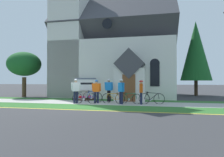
{
  "coord_description": "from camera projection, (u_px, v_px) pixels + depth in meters",
  "views": [
    {
      "loc": [
        4.54,
        -11.9,
        1.59
      ],
      "look_at": [
        1.31,
        3.4,
        1.79
      ],
      "focal_mm": 31.1,
      "sensor_mm": 36.0,
      "label": 1
    }
  ],
  "objects": [
    {
      "name": "ground",
      "position": [
        98.0,
        100.0,
        16.47
      ],
      "size": [
        140.0,
        140.0,
        0.0
      ],
      "primitive_type": "plane",
      "color": "#333335"
    },
    {
      "name": "curb_paint_stripe",
      "position": [
        80.0,
        110.0,
        10.61
      ],
      "size": [
        28.0,
        0.16,
        0.01
      ],
      "primitive_type": "cube",
      "color": "yellow",
      "rests_on": "ground"
    },
    {
      "name": "church_sign",
      "position": [
        85.0,
        85.0,
        16.87
      ],
      "size": [
        1.89,
        0.22,
        1.85
      ],
      "color": "slate",
      "rests_on": "ground"
    },
    {
      "name": "flower_bed",
      "position": [
        84.0,
        98.0,
        16.48
      ],
      "size": [
        1.88,
        1.88,
        0.34
      ],
      "color": "#382319",
      "rests_on": "ground"
    },
    {
      "name": "cyclist_in_orange_jersey",
      "position": [
        96.0,
        90.0,
        13.74
      ],
      "size": [
        0.66,
        0.29,
        1.66
      ],
      "color": "#191E38",
      "rests_on": "ground"
    },
    {
      "name": "bicycle_blue",
      "position": [
        152.0,
        98.0,
        13.4
      ],
      "size": [
        1.76,
        0.25,
        0.86
      ],
      "color": "black",
      "rests_on": "ground"
    },
    {
      "name": "roadside_conifer",
      "position": [
        196.0,
        51.0,
        21.02
      ],
      "size": [
        3.23,
        3.23,
        8.1
      ],
      "color": "#3D2D1E",
      "rests_on": "ground"
    },
    {
      "name": "church_building",
      "position": [
        112.0,
        49.0,
        21.14
      ],
      "size": [
        12.08,
        11.03,
        14.48
      ],
      "color": "silver",
      "rests_on": "ground"
    },
    {
      "name": "bicycle_red",
      "position": [
        85.0,
        98.0,
        13.7
      ],
      "size": [
        1.77,
        0.33,
        0.85
      ],
      "color": "black",
      "rests_on": "ground"
    },
    {
      "name": "cyclist_in_green_jersey",
      "position": [
        141.0,
        90.0,
        13.12
      ],
      "size": [
        0.27,
        0.67,
        1.64
      ],
      "color": "#191E38",
      "rests_on": "ground"
    },
    {
      "name": "church_lawn",
      "position": [
        105.0,
        100.0,
        16.12
      ],
      "size": [
        24.0,
        1.52,
        0.01
      ],
      "primitive_type": "cube",
      "color": "#2D6628",
      "rests_on": "ground"
    },
    {
      "name": "cyclist_in_blue_jersey",
      "position": [
        121.0,
        89.0,
        13.2
      ],
      "size": [
        0.48,
        0.62,
        1.73
      ],
      "color": "#191E38",
      "rests_on": "ground"
    },
    {
      "name": "sidewalk_slab",
      "position": [
        98.0,
        103.0,
        14.16
      ],
      "size": [
        32.0,
        2.5,
        0.01
      ],
      "primitive_type": "cube",
      "color": "#A8A59E",
      "rests_on": "ground"
    },
    {
      "name": "grass_verge",
      "position": [
        88.0,
        107.0,
        11.84
      ],
      "size": [
        32.0,
        2.23,
        0.01
      ],
      "primitive_type": "cube",
      "color": "#2D6628",
      "rests_on": "ground"
    },
    {
      "name": "yard_deciduous_tree",
      "position": [
        24.0,
        64.0,
        19.55
      ],
      "size": [
        3.28,
        3.28,
        4.52
      ],
      "color": "#4C3823",
      "rests_on": "ground"
    },
    {
      "name": "cyclist_in_yellow_jersey",
      "position": [
        76.0,
        89.0,
        13.7
      ],
      "size": [
        0.6,
        0.45,
        1.73
      ],
      "color": "#191E38",
      "rests_on": "ground"
    },
    {
      "name": "bicycle_orange",
      "position": [
        92.0,
        97.0,
        14.79
      ],
      "size": [
        1.72,
        0.64,
        0.86
      ],
      "color": "black",
      "rests_on": "ground"
    },
    {
      "name": "bicycle_white",
      "position": [
        130.0,
        98.0,
        13.64
      ],
      "size": [
        1.66,
        0.48,
        0.78
      ],
      "color": "black",
      "rests_on": "ground"
    },
    {
      "name": "cyclist_in_white_jersey",
      "position": [
        109.0,
        88.0,
        14.87
      ],
      "size": [
        0.67,
        0.31,
        1.75
      ],
      "color": "black",
      "rests_on": "ground"
    },
    {
      "name": "bicycle_green",
      "position": [
        113.0,
        98.0,
        13.7
      ],
      "size": [
        1.72,
        0.32,
        0.78
      ],
      "color": "black",
      "rests_on": "ground"
    }
  ]
}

